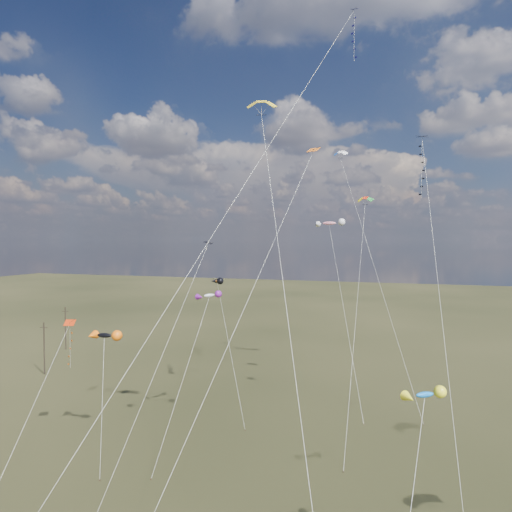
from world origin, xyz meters
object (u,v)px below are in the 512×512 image
(utility_pole_near, at_px, (44,348))
(diamond_black_high, at_px, (423,180))
(novelty_black_orange, at_px, (104,335))
(utility_pole_far, at_px, (65,328))
(parafoil_yellow, at_px, (262,103))

(utility_pole_near, relative_size, diamond_black_high, 0.26)
(utility_pole_near, distance_m, novelty_black_orange, 30.79)
(utility_pole_far, distance_m, diamond_black_high, 69.80)
(utility_pole_near, relative_size, novelty_black_orange, 0.68)
(diamond_black_high, bearing_deg, utility_pole_near, 170.47)
(utility_pole_far, relative_size, novelty_black_orange, 0.68)
(utility_pole_near, height_order, parafoil_yellow, parafoil_yellow)
(novelty_black_orange, bearing_deg, diamond_black_high, 16.39)
(utility_pole_near, bearing_deg, utility_pole_far, 119.74)
(parafoil_yellow, height_order, novelty_black_orange, parafoil_yellow)
(diamond_black_high, bearing_deg, novelty_black_orange, -163.61)
(diamond_black_high, bearing_deg, utility_pole_far, 159.60)
(parafoil_yellow, bearing_deg, diamond_black_high, 38.54)
(diamond_black_high, height_order, parafoil_yellow, parafoil_yellow)
(parafoil_yellow, bearing_deg, novelty_black_orange, 174.48)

